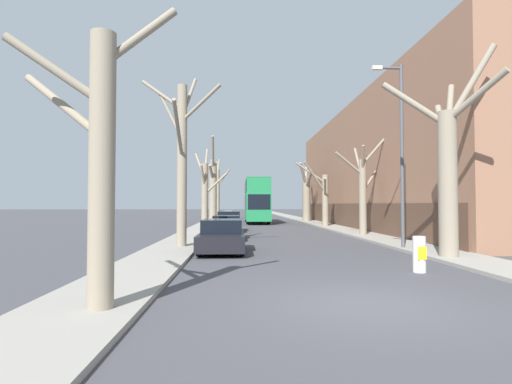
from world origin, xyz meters
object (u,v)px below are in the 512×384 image
double_decker_bus (257,199)px  parked_car_2 (229,222)px  street_tree_right_2 (324,197)px  street_tree_left_4 (218,192)px  traffic_bollard (419,254)px  street_tree_left_2 (205,193)px  parked_car_1 (226,228)px  street_tree_right_3 (306,195)px  parked_car_0 (222,237)px  street_tree_left_0 (99,159)px  street_tree_right_0 (448,166)px  lamp_post (400,146)px  street_tree_left_1 (182,156)px  street_tree_right_1 (363,190)px  street_tree_left_3 (213,189)px

double_decker_bus → parked_car_2: double_decker_bus is taller
street_tree_right_2 → double_decker_bus: street_tree_right_2 is taller
street_tree_left_4 → traffic_bollard: (7.88, -37.61, -3.01)m
street_tree_left_2 → parked_car_1: size_ratio=1.46×
street_tree_right_2 → traffic_bollard: 23.41m
street_tree_right_3 → parked_car_0: (-8.47, -28.29, -2.47)m
street_tree_left_2 → street_tree_left_4: street_tree_left_4 is taller
street_tree_left_0 → parked_car_1: 15.91m
double_decker_bus → street_tree_left_4: bearing=126.3°
street_tree_right_2 → street_tree_right_0: bearing=-89.5°
parked_car_0 → lamp_post: size_ratio=0.52×
street_tree_left_1 → parked_car_1: size_ratio=1.90×
street_tree_left_0 → street_tree_right_1: street_tree_right_1 is taller
lamp_post → street_tree_left_1: bearing=174.9°
parked_car_2 → traffic_bollard: parked_car_2 is taller
street_tree_left_3 → street_tree_right_1: size_ratio=1.35×
street_tree_right_0 → traffic_bollard: street_tree_right_0 is taller
parked_car_0 → traffic_bollard: bearing=-41.1°
street_tree_left_4 → double_decker_bus: size_ratio=0.73×
street_tree_left_4 → street_tree_right_3: bearing=-21.4°
street_tree_left_3 → parked_car_1: size_ratio=1.99×
street_tree_left_0 → street_tree_left_4: size_ratio=0.78×
parked_car_0 → street_tree_right_0: bearing=-17.6°
parked_car_1 → street_tree_right_1: bearing=11.9°
street_tree_right_2 → traffic_bollard: street_tree_right_2 is taller
street_tree_left_0 → street_tree_left_3: bearing=89.8°
street_tree_left_1 → parked_car_1: 6.36m
parked_car_0 → lamp_post: (7.86, 0.42, 3.93)m
street_tree_left_2 → parked_car_0: street_tree_left_2 is taller
street_tree_right_1 → street_tree_right_3: bearing=90.3°
parked_car_0 → parked_car_2: bearing=90.0°
street_tree_left_4 → lamp_post: bearing=-73.1°
street_tree_right_0 → street_tree_left_4: bearing=106.3°
parked_car_1 → traffic_bollard: parked_car_1 is taller
street_tree_left_4 → street_tree_right_0: (10.22, -35.00, -0.12)m
street_tree_right_3 → lamp_post: lamp_post is taller
street_tree_left_4 → double_decker_bus: bearing=-53.7°
street_tree_right_2 → parked_car_2: street_tree_right_2 is taller
street_tree_left_3 → parked_car_1: (1.79, -16.05, -2.81)m
street_tree_left_0 → parked_car_2: bearing=85.1°
street_tree_left_0 → lamp_post: bearing=45.3°
street_tree_left_1 → street_tree_right_3: street_tree_left_1 is taller
double_decker_bus → parked_car_2: (-2.68, -13.33, -1.93)m
parked_car_0 → parked_car_1: parked_car_0 is taller
street_tree_left_4 → parked_car_2: street_tree_left_4 is taller
street_tree_right_3 → lamp_post: (-0.61, -27.87, 1.47)m
street_tree_left_1 → double_decker_bus: bearing=79.6°
street_tree_left_2 → street_tree_right_1: (10.32, -4.15, 0.07)m
street_tree_right_2 → street_tree_left_3: bearing=156.6°
parked_car_2 → lamp_post: lamp_post is taller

